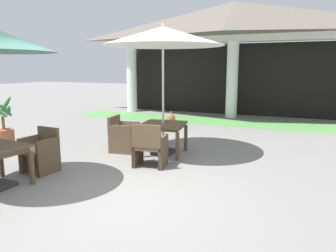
{
  "coord_description": "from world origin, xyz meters",
  "views": [
    {
      "loc": [
        2.59,
        -3.86,
        1.97
      ],
      "look_at": [
        0.27,
        1.65,
        0.87
      ],
      "focal_mm": 34.39,
      "sensor_mm": 36.0,
      "label": 1
    }
  ],
  "objects_px": {
    "potted_palm_left_edge": "(4,131)",
    "patio_chair_mid_left_north": "(41,151)",
    "patio_umbrella_near_foreground": "(163,37)",
    "patio_chair_near_foreground_west": "(123,134)",
    "patio_table_near_foreground": "(163,127)",
    "patio_chair_near_foreground_south": "(150,147)",
    "terracotta_urn": "(171,119)"
  },
  "relations": [
    {
      "from": "patio_chair_mid_left_north",
      "to": "potted_palm_left_edge",
      "type": "distance_m",
      "value": 2.74
    },
    {
      "from": "patio_chair_near_foreground_south",
      "to": "patio_chair_near_foreground_west",
      "type": "xyz_separation_m",
      "value": [
        -1.11,
        0.85,
        0.0
      ]
    },
    {
      "from": "patio_chair_near_foreground_west",
      "to": "potted_palm_left_edge",
      "type": "bearing_deg",
      "value": -85.32
    },
    {
      "from": "potted_palm_left_edge",
      "to": "terracotta_urn",
      "type": "xyz_separation_m",
      "value": [
        2.71,
        4.57,
        -0.2
      ]
    },
    {
      "from": "patio_table_near_foreground",
      "to": "patio_chair_near_foreground_west",
      "type": "xyz_separation_m",
      "value": [
        -0.98,
        -0.14,
        -0.21
      ]
    },
    {
      "from": "potted_palm_left_edge",
      "to": "terracotta_urn",
      "type": "relative_size",
      "value": 2.93
    },
    {
      "from": "patio_table_near_foreground",
      "to": "potted_palm_left_edge",
      "type": "xyz_separation_m",
      "value": [
        -4.05,
        -0.82,
        -0.24
      ]
    },
    {
      "from": "patio_chair_near_foreground_west",
      "to": "patio_chair_mid_left_north",
      "type": "xyz_separation_m",
      "value": [
        -0.64,
        -1.94,
        -0.0
      ]
    },
    {
      "from": "patio_chair_mid_left_north",
      "to": "patio_chair_near_foreground_west",
      "type": "bearing_deg",
      "value": -102.78
    },
    {
      "from": "patio_chair_near_foreground_west",
      "to": "potted_palm_left_edge",
      "type": "distance_m",
      "value": 3.15
    },
    {
      "from": "patio_table_near_foreground",
      "to": "patio_chair_near_foreground_west",
      "type": "relative_size",
      "value": 1.28
    },
    {
      "from": "terracotta_urn",
      "to": "patio_chair_near_foreground_south",
      "type": "bearing_deg",
      "value": -72.64
    },
    {
      "from": "patio_table_near_foreground",
      "to": "patio_chair_near_foreground_south",
      "type": "distance_m",
      "value": 1.01
    },
    {
      "from": "patio_umbrella_near_foreground",
      "to": "terracotta_urn",
      "type": "bearing_deg",
      "value": 109.71
    },
    {
      "from": "patio_table_near_foreground",
      "to": "potted_palm_left_edge",
      "type": "relative_size",
      "value": 0.85
    },
    {
      "from": "patio_umbrella_near_foreground",
      "to": "patio_chair_mid_left_north",
      "type": "height_order",
      "value": "patio_umbrella_near_foreground"
    },
    {
      "from": "patio_umbrella_near_foreground",
      "to": "potted_palm_left_edge",
      "type": "bearing_deg",
      "value": -168.56
    },
    {
      "from": "patio_chair_mid_left_north",
      "to": "patio_umbrella_near_foreground",
      "type": "bearing_deg",
      "value": -122.4
    },
    {
      "from": "patio_chair_near_foreground_south",
      "to": "terracotta_urn",
      "type": "distance_m",
      "value": 4.96
    },
    {
      "from": "potted_palm_left_edge",
      "to": "terracotta_urn",
      "type": "distance_m",
      "value": 5.31
    },
    {
      "from": "potted_palm_left_edge",
      "to": "patio_chair_mid_left_north",
      "type": "bearing_deg",
      "value": -27.31
    },
    {
      "from": "patio_umbrella_near_foreground",
      "to": "terracotta_urn",
      "type": "xyz_separation_m",
      "value": [
        -1.34,
        3.75,
        -2.43
      ]
    },
    {
      "from": "patio_chair_near_foreground_south",
      "to": "potted_palm_left_edge",
      "type": "xyz_separation_m",
      "value": [
        -4.19,
        0.16,
        -0.03
      ]
    },
    {
      "from": "patio_umbrella_near_foreground",
      "to": "terracotta_urn",
      "type": "height_order",
      "value": "patio_umbrella_near_foreground"
    },
    {
      "from": "patio_umbrella_near_foreground",
      "to": "patio_chair_near_foreground_west",
      "type": "xyz_separation_m",
      "value": [
        -0.98,
        -0.14,
        -2.2
      ]
    },
    {
      "from": "patio_chair_near_foreground_west",
      "to": "patio_chair_mid_left_north",
      "type": "relative_size",
      "value": 1.0
    },
    {
      "from": "patio_chair_mid_left_north",
      "to": "patio_chair_near_foreground_south",
      "type": "bearing_deg",
      "value": -142.5
    },
    {
      "from": "patio_chair_near_foreground_west",
      "to": "patio_chair_near_foreground_south",
      "type": "bearing_deg",
      "value": 44.85
    },
    {
      "from": "patio_table_near_foreground",
      "to": "patio_chair_near_foreground_west",
      "type": "distance_m",
      "value": 1.01
    },
    {
      "from": "patio_chair_mid_left_north",
      "to": "terracotta_urn",
      "type": "height_order",
      "value": "patio_chair_mid_left_north"
    },
    {
      "from": "patio_chair_mid_left_north",
      "to": "potted_palm_left_edge",
      "type": "relative_size",
      "value": 0.66
    },
    {
      "from": "patio_chair_near_foreground_south",
      "to": "potted_palm_left_edge",
      "type": "bearing_deg",
      "value": 169.91
    }
  ]
}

